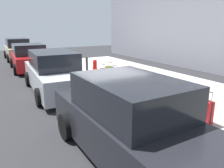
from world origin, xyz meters
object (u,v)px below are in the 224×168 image
object	(u,v)px
bollard_post	(87,65)
suitcase_maroon_4	(155,93)
suitcase_red_7	(128,83)
suitcase_olive_10	(110,74)
suitcase_red_0	(204,112)
suitcase_silver_1	(193,105)
fire_hydrant	(95,67)
parked_car_silver_1	(54,73)
parked_car_beige_3	(18,50)
suitcase_silver_8	(121,80)
parked_car_red_2	(29,58)
suitcase_maroon_11	(104,74)
suitcase_black_9	(115,78)
suitcase_teal_6	(138,86)
parked_car_charcoal_0	(129,122)
suitcase_black_2	(177,104)
suitcase_navy_5	(144,88)
suitcase_olive_3	(164,95)

from	to	relation	value
bollard_post	suitcase_maroon_4	bearing A→B (deg)	-177.88
suitcase_red_7	suitcase_olive_10	world-z (taller)	suitcase_red_7
suitcase_red_7	bollard_post	size ratio (longest dim) A/B	1.05
suitcase_olive_10	bollard_post	xyz separation A→B (m)	(2.23, 0.17, 0.09)
suitcase_red_0	suitcase_silver_1	bearing A→B (deg)	-16.40
fire_hydrant	parked_car_silver_1	world-z (taller)	parked_car_silver_1
bollard_post	parked_car_beige_3	size ratio (longest dim) A/B	0.20
suitcase_silver_8	suitcase_olive_10	size ratio (longest dim) A/B	0.86
fire_hydrant	parked_car_red_2	size ratio (longest dim) A/B	0.20
suitcase_maroon_11	parked_car_red_2	size ratio (longest dim) A/B	0.18
suitcase_silver_8	suitcase_black_9	size ratio (longest dim) A/B	0.94
suitcase_teal_6	parked_car_red_2	xyz separation A→B (m)	(7.87, 2.58, 0.30)
parked_car_beige_3	parked_car_charcoal_0	bearing A→B (deg)	-180.00
suitcase_silver_1	suitcase_black_2	distance (m)	0.50
suitcase_maroon_4	fire_hydrant	bearing A→B (deg)	0.58
bollard_post	parked_car_silver_1	bearing A→B (deg)	130.48
suitcase_red_0	parked_car_beige_3	bearing A→B (deg)	8.62
suitcase_red_7	suitcase_navy_5	bearing A→B (deg)	-178.20
suitcase_silver_1	parked_car_silver_1	world-z (taller)	parked_car_silver_1
suitcase_black_2	suitcase_maroon_11	distance (m)	4.74
parked_car_charcoal_0	suitcase_red_7	bearing A→B (deg)	-33.60
suitcase_silver_1	suitcase_maroon_11	distance (m)	5.23
suitcase_olive_10	suitcase_maroon_11	distance (m)	0.53
suitcase_black_2	suitcase_navy_5	bearing A→B (deg)	-0.12
suitcase_teal_6	suitcase_silver_8	bearing A→B (deg)	4.57
suitcase_black_2	suitcase_olive_10	world-z (taller)	suitcase_olive_10
suitcase_teal_6	suitcase_red_7	xyz separation A→B (m)	(0.52, 0.14, 0.03)
suitcase_silver_1	parked_car_red_2	world-z (taller)	parked_car_red_2
fire_hydrant	parked_car_beige_3	size ratio (longest dim) A/B	0.19
suitcase_red_0	suitcase_olive_3	bearing A→B (deg)	-1.29
suitcase_navy_5	bollard_post	world-z (taller)	suitcase_navy_5
parked_car_silver_1	suitcase_teal_6	bearing A→B (deg)	-132.07
suitcase_maroon_4	suitcase_teal_6	size ratio (longest dim) A/B	1.22
suitcase_black_2	suitcase_maroon_11	bearing A→B (deg)	-0.01
suitcase_teal_6	parked_car_beige_3	xyz separation A→B (m)	(12.89, 2.58, 0.35)
suitcase_maroon_4	bollard_post	distance (m)	5.34
suitcase_teal_6	suitcase_silver_8	world-z (taller)	suitcase_silver_8
suitcase_black_2	suitcase_maroon_11	world-z (taller)	suitcase_maroon_11
suitcase_olive_3	parked_car_charcoal_0	world-z (taller)	parked_car_charcoal_0
suitcase_red_0	suitcase_navy_5	distance (m)	2.60
fire_hydrant	parked_car_silver_1	size ratio (longest dim) A/B	0.18
suitcase_black_2	parked_car_red_2	size ratio (longest dim) A/B	0.14
bollard_post	parked_car_red_2	bearing A→B (deg)	33.55
suitcase_maroon_11	parked_car_silver_1	distance (m)	2.51
suitcase_red_7	parked_car_silver_1	bearing A→B (deg)	53.40
suitcase_olive_10	parked_car_red_2	world-z (taller)	parked_car_red_2
suitcase_maroon_11	fire_hydrant	world-z (taller)	fire_hydrant
suitcase_maroon_4	suitcase_black_9	world-z (taller)	suitcase_black_9
suitcase_silver_1	parked_car_charcoal_0	distance (m)	2.65
suitcase_maroon_4	suitcase_teal_6	distance (m)	1.01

